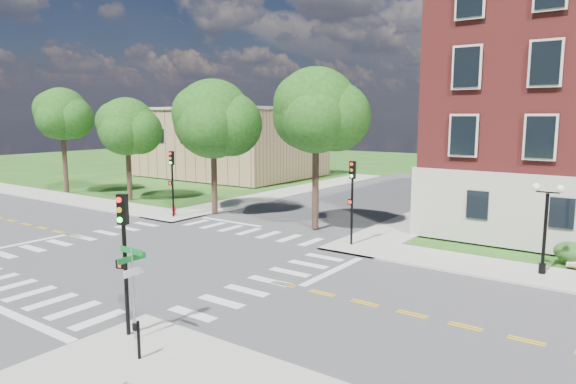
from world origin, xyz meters
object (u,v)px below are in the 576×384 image
Objects in this scene: traffic_signal_ne at (352,192)px; traffic_signal_nw at (172,175)px; traffic_signal_se at (124,246)px; street_sign_pole at (133,275)px; push_button_post at (138,338)px; fire_hydrant at (174,210)px; twin_lamp_west at (546,223)px.

traffic_signal_nw is (-14.53, -0.32, 0.00)m from traffic_signal_ne.
traffic_signal_se is 20.65m from traffic_signal_nw.
traffic_signal_nw is at bearing 134.57° from street_sign_pole.
traffic_signal_nw is at bearing 135.29° from push_button_post.
fire_hydrant is at bearing 135.25° from push_button_post.
traffic_signal_se is 1.01m from street_sign_pole.
twin_lamp_west reaches higher than street_sign_pole.
traffic_signal_ne is 14.53m from traffic_signal_nw.
traffic_signal_ne is 15.35m from street_sign_pole.
street_sign_pole is at bearing -9.15° from traffic_signal_se.
traffic_signal_ne and traffic_signal_nw have the same top height.
traffic_signal_ne reaches higher than street_sign_pole.
street_sign_pole is (0.49, -0.08, -0.88)m from traffic_signal_se.
traffic_signal_nw reaches higher than street_sign_pole.
twin_lamp_west is at bearing 1.53° from traffic_signal_nw.
traffic_signal_ne is at bearing 95.20° from push_button_post.
street_sign_pole is 2.58× the size of push_button_post.
push_button_post is at bearing -44.75° from fire_hydrant.
traffic_signal_nw is (-14.29, 14.92, 0.00)m from traffic_signal_se.
push_button_post is (1.72, -0.92, -2.39)m from traffic_signal_se.
street_sign_pole is at bearing -45.45° from fire_hydrant.
traffic_signal_nw is at bearing 133.76° from traffic_signal_se.
street_sign_pole reaches higher than push_button_post.
traffic_signal_nw is 24.47m from twin_lamp_west.
traffic_signal_ne reaches higher than fire_hydrant.
fire_hydrant is at bearing 133.89° from traffic_signal_nw.
twin_lamp_west is 3.53× the size of push_button_post.
traffic_signal_ne is 6.40× the size of fire_hydrant.
street_sign_pole is at bearing -121.75° from twin_lamp_west.
street_sign_pole is 2.12m from push_button_post.
traffic_signal_se is 1.55× the size of street_sign_pole.
fire_hydrant is (-15.01, 0.18, -2.72)m from traffic_signal_ne.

